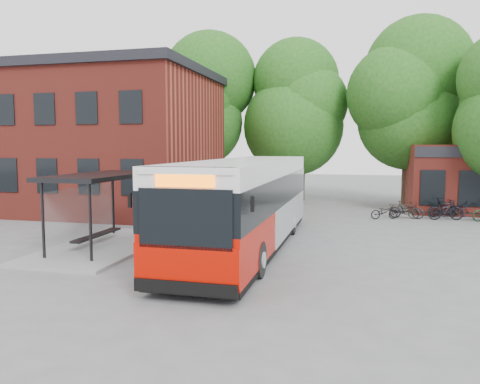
% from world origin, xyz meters
% --- Properties ---
extents(ground, '(100.00, 100.00, 0.00)m').
position_xyz_m(ground, '(0.00, 0.00, 0.00)').
color(ground, '#5D5D5F').
extents(station_building, '(18.40, 10.40, 8.50)m').
position_xyz_m(station_building, '(-13.00, 9.00, 4.25)').
color(station_building, maroon).
rests_on(station_building, ground).
extents(bus_shelter, '(3.60, 7.00, 2.90)m').
position_xyz_m(bus_shelter, '(-4.50, -1.00, 1.45)').
color(bus_shelter, black).
rests_on(bus_shelter, ground).
extents(bike_rail, '(5.20, 0.10, 0.38)m').
position_xyz_m(bike_rail, '(9.28, 10.00, 0.19)').
color(bike_rail, black).
rests_on(bike_rail, ground).
extents(tree_0, '(7.92, 7.92, 11.00)m').
position_xyz_m(tree_0, '(-6.00, 16.00, 5.50)').
color(tree_0, '#1C4E14').
rests_on(tree_0, ground).
extents(tree_1, '(7.92, 7.92, 10.40)m').
position_xyz_m(tree_1, '(1.00, 17.00, 5.20)').
color(tree_1, '#1C4E14').
rests_on(tree_1, ground).
extents(tree_2, '(7.92, 7.92, 11.00)m').
position_xyz_m(tree_2, '(8.00, 16.00, 5.50)').
color(tree_2, '#1C4E14').
rests_on(tree_2, ground).
extents(city_bus, '(2.87, 13.39, 3.40)m').
position_xyz_m(city_bus, '(0.86, 0.28, 1.70)').
color(city_bus, '#B50B00').
rests_on(city_bus, ground).
extents(bicycle_0, '(1.61, 1.10, 0.80)m').
position_xyz_m(bicycle_0, '(6.36, 9.19, 0.40)').
color(bicycle_0, black).
rests_on(bicycle_0, ground).
extents(bicycle_1, '(1.64, 0.87, 0.95)m').
position_xyz_m(bicycle_1, '(7.44, 9.72, 0.48)').
color(bicycle_1, black).
rests_on(bicycle_1, ground).
extents(bicycle_2, '(1.85, 0.85, 0.94)m').
position_xyz_m(bicycle_2, '(7.53, 9.67, 0.47)').
color(bicycle_2, black).
rests_on(bicycle_2, ground).
extents(bicycle_3, '(1.78, 0.94, 1.03)m').
position_xyz_m(bicycle_3, '(9.57, 10.66, 0.52)').
color(bicycle_3, black).
rests_on(bicycle_3, ground).
extents(bicycle_4, '(1.89, 1.05, 0.94)m').
position_xyz_m(bicycle_4, '(10.27, 10.88, 0.47)').
color(bicycle_4, '#23222D').
rests_on(bicycle_4, ground).
extents(bicycle_5, '(1.91, 0.81, 1.11)m').
position_xyz_m(bicycle_5, '(9.50, 9.62, 0.56)').
color(bicycle_5, black).
rests_on(bicycle_5, ground).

